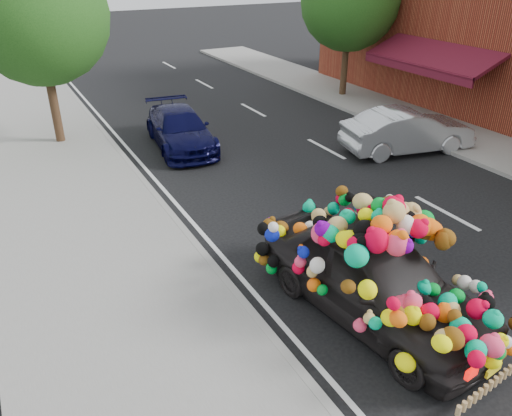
{
  "coord_description": "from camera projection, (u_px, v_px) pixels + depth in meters",
  "views": [
    {
      "loc": [
        -5.5,
        -7.23,
        5.63
      ],
      "look_at": [
        -1.49,
        0.25,
        1.26
      ],
      "focal_mm": 35.0,
      "sensor_mm": 36.0,
      "label": 1
    }
  ],
  "objects": [
    {
      "name": "plush_art_car",
      "position": [
        376.0,
        260.0,
        8.22
      ],
      "size": [
        2.72,
        4.86,
        2.15
      ],
      "rotation": [
        0.0,
        0.0,
        0.13
      ],
      "color": "black",
      "rests_on": "ground"
    },
    {
      "name": "ground",
      "position": [
        324.0,
        250.0,
        10.55
      ],
      "size": [
        100.0,
        100.0,
        0.0
      ],
      "primitive_type": "plane",
      "color": "black",
      "rests_on": "ground"
    },
    {
      "name": "sidewalk",
      "position": [
        122.0,
        309.0,
        8.72
      ],
      "size": [
        4.0,
        60.0,
        0.12
      ],
      "primitive_type": "cube",
      "color": "gray",
      "rests_on": "ground"
    },
    {
      "name": "tree_far_b",
      "position": [
        350.0,
        0.0,
        19.96
      ],
      "size": [
        4.0,
        4.0,
        5.9
      ],
      "color": "#332114",
      "rests_on": "ground"
    },
    {
      "name": "footpath_far",
      "position": [
        477.0,
        143.0,
        16.32
      ],
      "size": [
        3.0,
        40.0,
        0.12
      ],
      "primitive_type": "cube",
      "color": "gray",
      "rests_on": "ground"
    },
    {
      "name": "tree_near_sidewalk",
      "position": [
        37.0,
        13.0,
        14.56
      ],
      "size": [
        4.2,
        4.2,
        6.13
      ],
      "color": "#332114",
      "rests_on": "ground"
    },
    {
      "name": "kerb",
      "position": [
        223.0,
        278.0,
        9.53
      ],
      "size": [
        0.15,
        60.0,
        0.13
      ],
      "primitive_type": "cube",
      "color": "gray",
      "rests_on": "ground"
    },
    {
      "name": "silver_hatchback",
      "position": [
        408.0,
        131.0,
        15.48
      ],
      "size": [
        4.29,
        2.23,
        1.34
      ],
      "primitive_type": "imported",
      "rotation": [
        0.0,
        0.0,
        1.36
      ],
      "color": "#B0B2B7",
      "rests_on": "ground"
    },
    {
      "name": "lane_markings",
      "position": [
        446.0,
        213.0,
        12.06
      ],
      "size": [
        6.0,
        50.0,
        0.01
      ],
      "primitive_type": null,
      "color": "silver",
      "rests_on": "ground"
    },
    {
      "name": "navy_sedan",
      "position": [
        180.0,
        129.0,
        15.88
      ],
      "size": [
        2.16,
        4.3,
        1.2
      ],
      "primitive_type": "imported",
      "rotation": [
        0.0,
        0.0,
        -0.12
      ],
      "color": "black",
      "rests_on": "ground"
    }
  ]
}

